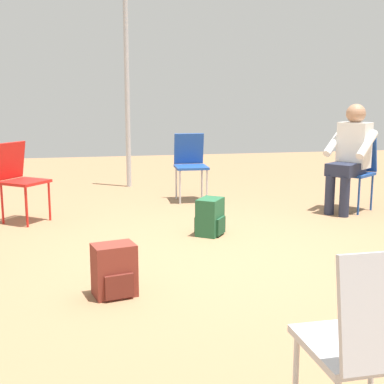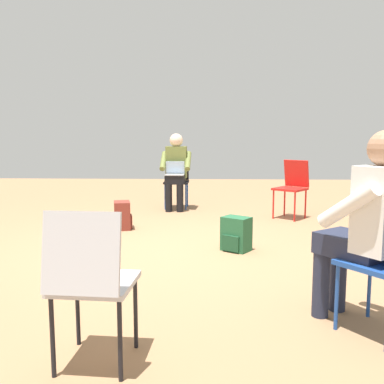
{
  "view_description": "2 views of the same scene",
  "coord_description": "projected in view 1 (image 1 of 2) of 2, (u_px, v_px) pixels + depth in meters",
  "views": [
    {
      "loc": [
        -1.14,
        -4.19,
        1.36
      ],
      "look_at": [
        -0.34,
        -0.14,
        0.59
      ],
      "focal_mm": 50.0,
      "sensor_mm": 36.0,
      "label": 1
    },
    {
      "loc": [
        4.42,
        0.43,
        1.2
      ],
      "look_at": [
        -0.06,
        0.25,
        0.61
      ],
      "focal_mm": 40.0,
      "sensor_mm": 36.0,
      "label": 2
    }
  ],
  "objects": [
    {
      "name": "ground_plane",
      "position": [
        228.0,
        257.0,
        4.51
      ],
      "size": [
        14.91,
        14.91,
        0.0
      ],
      "primitive_type": "plane",
      "color": "#99704C"
    },
    {
      "name": "tent_pole_near",
      "position": [
        127.0,
        93.0,
        7.64
      ],
      "size": [
        0.07,
        0.07,
        2.7
      ],
      "primitive_type": "cylinder",
      "color": "#B2B2B7",
      "rests_on": "ground"
    },
    {
      "name": "backpack_near_laptop_user",
      "position": [
        114.0,
        273.0,
        3.63
      ],
      "size": [
        0.32,
        0.29,
        0.36
      ],
      "rotation": [
        0.0,
        0.0,
        3.37
      ],
      "color": "maroon",
      "rests_on": "ground"
    },
    {
      "name": "chair_north",
      "position": [
        190.0,
        162.0,
        6.82
      ],
      "size": [
        0.41,
        0.45,
        0.85
      ],
      "rotation": [
        0.0,
        0.0,
        3.11
      ],
      "color": "#1E4799",
      "rests_on": "ground"
    },
    {
      "name": "chair_south",
      "position": [
        370.0,
        339.0,
        1.91
      ],
      "size": [
        0.41,
        0.45,
        0.85
      ],
      "rotation": [
        0.0,
        0.0,
        0.02
      ],
      "color": "#B7B7BC",
      "rests_on": "ground"
    },
    {
      "name": "chair_northeast",
      "position": [
        356.0,
        168.0,
        6.25
      ],
      "size": [
        0.58,
        0.57,
        0.85
      ],
      "rotation": [
        0.0,
        0.0,
        2.21
      ],
      "color": "#1E4799",
      "rests_on": "ground"
    },
    {
      "name": "chair_northwest",
      "position": [
        19.0,
        176.0,
        5.66
      ],
      "size": [
        0.58,
        0.58,
        0.85
      ],
      "rotation": [
        0.0,
        0.0,
        -2.23
      ],
      "color": "red",
      "rests_on": "ground"
    },
    {
      "name": "person_in_white",
      "position": [
        350.0,
        152.0,
        6.09
      ],
      "size": [
        0.63,
        0.63,
        1.24
      ],
      "rotation": [
        0.0,
        0.0,
        2.21
      ],
      "color": "#23283D",
      "rests_on": "ground"
    },
    {
      "name": "backpack_by_empty_chair",
      "position": [
        210.0,
        219.0,
        5.18
      ],
      "size": [
        0.32,
        0.34,
        0.36
      ],
      "rotation": [
        0.0,
        0.0,
        4.11
      ],
      "color": "#235B38",
      "rests_on": "ground"
    }
  ]
}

